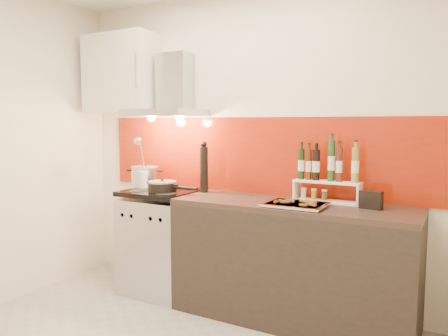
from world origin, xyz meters
The scene contains 13 objects.
back_wall centered at (0.00, 1.40, 1.30)m, with size 3.40×0.02×2.60m, color silver.
backsplash centered at (0.05, 1.39, 1.22)m, with size 3.00×0.02×0.64m, color maroon.
range_stove centered at (-0.70, 1.10, 0.44)m, with size 0.60×0.60×0.91m.
counter centered at (0.50, 1.10, 0.45)m, with size 1.80×0.60×0.90m.
range_hood centered at (-0.70, 1.24, 1.74)m, with size 0.62×0.50×0.61m.
upper_cabinet centered at (-1.25, 1.22, 1.95)m, with size 0.70×0.35×0.72m, color silver.
stock_pot centered at (-0.98, 1.20, 1.00)m, with size 0.25×0.25×0.22m.
saute_pan centered at (-0.64, 1.03, 0.95)m, with size 0.47×0.24×0.11m.
utensil_jar centered at (-0.93, 1.10, 1.04)m, with size 0.10×0.15×0.47m.
pepper_mill centered at (-0.35, 1.22, 1.11)m, with size 0.07×0.07×0.44m.
step_shelf centered at (0.70, 1.25, 1.09)m, with size 0.50×0.14×0.46m.
caddy_box centered at (1.05, 1.16, 0.96)m, with size 0.15×0.06×0.13m, color black.
baking_tray centered at (0.56, 0.99, 0.92)m, with size 0.44×0.34×0.03m.
Camera 1 is at (1.61, -1.94, 1.49)m, focal length 35.00 mm.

